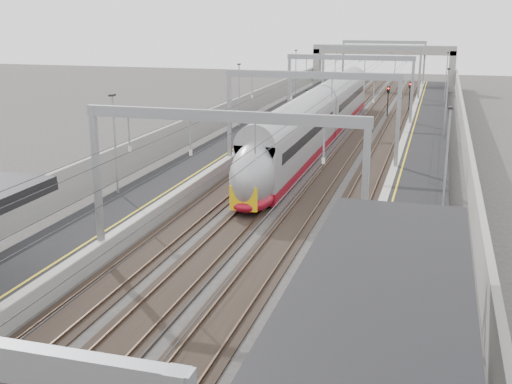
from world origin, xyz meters
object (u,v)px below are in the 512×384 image
Objects in this scene: overbridge at (383,55)px; signal_green at (307,99)px; bench at (437,374)px; train at (316,124)px.

signal_green is at bearing -98.74° from overbridge.
bench is 55.22m from signal_green.
overbridge is 47.78m from train.
bench is at bearing -83.74° from overbridge.
overbridge is 87.62m from bench.
train reaches higher than bench.
train is at bearing -75.03° from signal_green.
overbridge is 0.46× the size of train.
signal_green is (-3.70, 13.84, 0.36)m from train.
signal_green reaches higher than bench.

